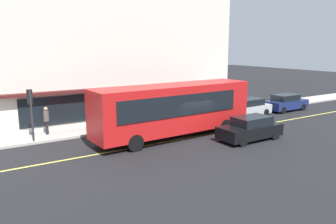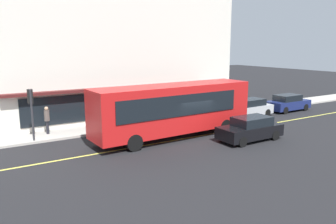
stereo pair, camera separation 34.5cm
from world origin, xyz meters
name	(u,v)px [view 2 (the right image)]	position (x,y,z in m)	size (l,w,h in m)	color
ground	(191,137)	(0.00, 0.00, 0.00)	(120.00, 120.00, 0.00)	black
sidewalk	(154,122)	(0.00, 5.10, 0.07)	(80.00, 2.53, 0.15)	#B2ADA3
lane_centre_stripe	(191,137)	(0.00, 0.00, 0.00)	(36.00, 0.16, 0.01)	#D8D14C
storefront_building	(90,28)	(-2.66, 11.49, 7.48)	(22.94, 10.88, 14.97)	silver
bus	(174,108)	(-0.97, 0.62, 1.99)	(11.22, 2.94, 3.50)	red
traffic_light	(31,102)	(-9.08, 4.30, 2.53)	(0.30, 0.52, 3.20)	#2D2D33
car_silver	(249,108)	(7.98, 2.82, 0.74)	(4.37, 1.99, 1.52)	#B7BABF
car_navy	(288,103)	(12.92, 2.79, 0.74)	(4.33, 1.91, 1.52)	navy
car_black	(250,129)	(2.84, -2.49, 0.74)	(4.30, 1.86, 1.52)	black
pedestrian_at_corner	(47,117)	(-7.99, 5.32, 1.28)	(0.34, 0.34, 1.86)	black
pedestrian_mid_block	(94,113)	(-4.61, 5.73, 1.18)	(0.34, 0.34, 1.71)	black
pedestrian_near_storefront	(116,114)	(-3.27, 4.81, 1.07)	(0.34, 0.34, 1.55)	black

